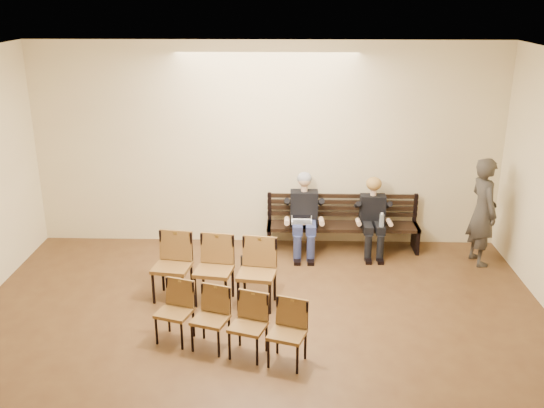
{
  "coord_description": "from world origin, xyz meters",
  "views": [
    {
      "loc": [
        0.37,
        -5.05,
        4.24
      ],
      "look_at": [
        0.11,
        4.05,
        1.03
      ],
      "focal_mm": 40.0,
      "sensor_mm": 36.0,
      "label": 1
    }
  ],
  "objects_px": {
    "seated_woman": "(373,219)",
    "laptop": "(302,224)",
    "seated_man": "(304,214)",
    "passerby": "(484,204)",
    "chair_row_back": "(229,323)",
    "water_bottle": "(381,227)",
    "chair_row_front": "(214,271)",
    "bag": "(257,266)",
    "bench": "(342,237)"
  },
  "relations": [
    {
      "from": "seated_man",
      "to": "bench",
      "type": "bearing_deg",
      "value": 10.17
    },
    {
      "from": "bench",
      "to": "seated_woman",
      "type": "height_order",
      "value": "seated_woman"
    },
    {
      "from": "bench",
      "to": "passerby",
      "type": "xyz_separation_m",
      "value": [
        2.19,
        -0.48,
        0.8
      ]
    },
    {
      "from": "bench",
      "to": "bag",
      "type": "xyz_separation_m",
      "value": [
        -1.43,
        -1.07,
        -0.07
      ]
    },
    {
      "from": "chair_row_front",
      "to": "chair_row_back",
      "type": "height_order",
      "value": "chair_row_front"
    },
    {
      "from": "laptop",
      "to": "bag",
      "type": "bearing_deg",
      "value": -137.27
    },
    {
      "from": "bag",
      "to": "chair_row_back",
      "type": "bearing_deg",
      "value": -96.0
    },
    {
      "from": "chair_row_front",
      "to": "bench",
      "type": "bearing_deg",
      "value": 53.05
    },
    {
      "from": "water_bottle",
      "to": "seated_man",
      "type": "bearing_deg",
      "value": 167.65
    },
    {
      "from": "seated_man",
      "to": "laptop",
      "type": "xyz_separation_m",
      "value": [
        -0.04,
        -0.16,
        -0.12
      ]
    },
    {
      "from": "bench",
      "to": "water_bottle",
      "type": "height_order",
      "value": "water_bottle"
    },
    {
      "from": "laptop",
      "to": "water_bottle",
      "type": "xyz_separation_m",
      "value": [
        1.31,
        -0.11,
        -0.0
      ]
    },
    {
      "from": "laptop",
      "to": "seated_woman",
      "type": "bearing_deg",
      "value": 2.63
    },
    {
      "from": "bag",
      "to": "passerby",
      "type": "height_order",
      "value": "passerby"
    },
    {
      "from": "water_bottle",
      "to": "chair_row_front",
      "type": "xyz_separation_m",
      "value": [
        -2.58,
        -1.55,
        -0.08
      ]
    },
    {
      "from": "water_bottle",
      "to": "chair_row_back",
      "type": "xyz_separation_m",
      "value": [
        -2.25,
        -2.82,
        -0.18
      ]
    },
    {
      "from": "water_bottle",
      "to": "bag",
      "type": "distance_m",
      "value": 2.17
    },
    {
      "from": "passerby",
      "to": "seated_man",
      "type": "bearing_deg",
      "value": 72.2
    },
    {
      "from": "laptop",
      "to": "seated_man",
      "type": "bearing_deg",
      "value": 71.01
    },
    {
      "from": "bench",
      "to": "bag",
      "type": "relative_size",
      "value": 6.08
    },
    {
      "from": "seated_man",
      "to": "water_bottle",
      "type": "relative_size",
      "value": 5.61
    },
    {
      "from": "water_bottle",
      "to": "chair_row_front",
      "type": "relative_size",
      "value": 0.14
    },
    {
      "from": "seated_man",
      "to": "chair_row_back",
      "type": "relative_size",
      "value": 0.72
    },
    {
      "from": "water_bottle",
      "to": "bench",
      "type": "bearing_deg",
      "value": 146.35
    },
    {
      "from": "seated_woman",
      "to": "laptop",
      "type": "height_order",
      "value": "seated_woman"
    },
    {
      "from": "seated_man",
      "to": "chair_row_front",
      "type": "distance_m",
      "value": 2.26
    },
    {
      "from": "laptop",
      "to": "passerby",
      "type": "distance_m",
      "value": 2.94
    },
    {
      "from": "laptop",
      "to": "bag",
      "type": "distance_m",
      "value": 1.15
    },
    {
      "from": "chair_row_front",
      "to": "chair_row_back",
      "type": "bearing_deg",
      "value": -66.64
    },
    {
      "from": "seated_man",
      "to": "chair_row_front",
      "type": "relative_size",
      "value": 0.79
    },
    {
      "from": "water_bottle",
      "to": "chair_row_back",
      "type": "distance_m",
      "value": 3.61
    },
    {
      "from": "seated_man",
      "to": "bag",
      "type": "bearing_deg",
      "value": -128.41
    },
    {
      "from": "bench",
      "to": "chair_row_back",
      "type": "relative_size",
      "value": 1.36
    },
    {
      "from": "seated_man",
      "to": "water_bottle",
      "type": "distance_m",
      "value": 1.3
    },
    {
      "from": "bench",
      "to": "bag",
      "type": "bearing_deg",
      "value": -143.01
    },
    {
      "from": "laptop",
      "to": "water_bottle",
      "type": "distance_m",
      "value": 1.31
    },
    {
      "from": "chair_row_front",
      "to": "laptop",
      "type": "bearing_deg",
      "value": 61.14
    },
    {
      "from": "seated_man",
      "to": "seated_woman",
      "type": "bearing_deg",
      "value": 0.0
    },
    {
      "from": "passerby",
      "to": "chair_row_back",
      "type": "relative_size",
      "value": 1.07
    },
    {
      "from": "seated_man",
      "to": "passerby",
      "type": "bearing_deg",
      "value": -7.11
    },
    {
      "from": "bench",
      "to": "passerby",
      "type": "distance_m",
      "value": 2.38
    },
    {
      "from": "chair_row_back",
      "to": "seated_woman",
      "type": "bearing_deg",
      "value": 73.45
    },
    {
      "from": "bag",
      "to": "chair_row_front",
      "type": "distance_m",
      "value": 1.09
    },
    {
      "from": "seated_woman",
      "to": "chair_row_front",
      "type": "distance_m",
      "value": 3.08
    },
    {
      "from": "chair_row_front",
      "to": "water_bottle",
      "type": "bearing_deg",
      "value": 39.59
    },
    {
      "from": "seated_man",
      "to": "water_bottle",
      "type": "bearing_deg",
      "value": -12.35
    },
    {
      "from": "bag",
      "to": "bench",
      "type": "bearing_deg",
      "value": 36.99
    },
    {
      "from": "laptop",
      "to": "water_bottle",
      "type": "bearing_deg",
      "value": -10.09
    },
    {
      "from": "seated_woman",
      "to": "chair_row_back",
      "type": "bearing_deg",
      "value": -124.68
    },
    {
      "from": "seated_woman",
      "to": "chair_row_back",
      "type": "xyz_separation_m",
      "value": [
        -2.14,
        -3.09,
        -0.21
      ]
    }
  ]
}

